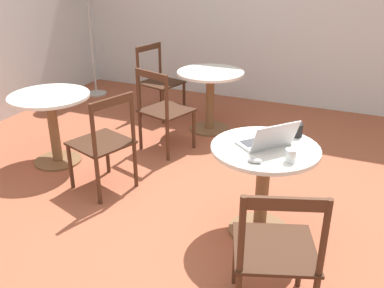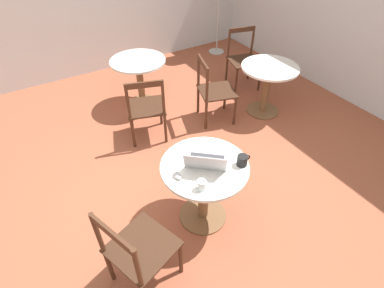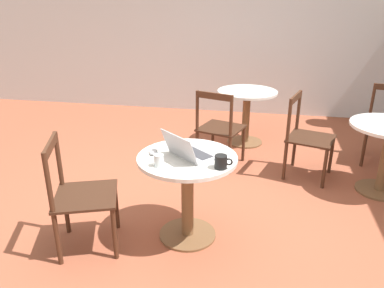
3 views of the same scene
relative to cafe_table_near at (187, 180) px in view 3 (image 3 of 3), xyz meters
The scene contains 11 objects.
ground_plane 0.68m from the cafe_table_near, 105.52° to the left, with size 16.00×16.00×0.00m, color #9E5138.
wall_back 3.75m from the cafe_table_near, 91.86° to the left, with size 9.40×0.06×2.70m.
cafe_table_near is the anchor object (origin of this frame).
cafe_table_far 2.23m from the cafe_table_near, 81.24° to the left, with size 0.77×0.77×0.71m.
chair_near_left 0.83m from the cafe_table_near, 160.17° to the right, with size 0.58×0.58×0.90m.
chair_mid_left 1.68m from the cafe_table_near, 52.46° to the left, with size 0.57×0.57×0.90m.
chair_far_front 1.43m from the cafe_table_near, 86.76° to the left, with size 0.58×0.58×0.90m.
laptop 0.24m from the cafe_table_near, 16.13° to the right, with size 0.45×0.44×0.21m.
mouse 0.34m from the cafe_table_near, behind, with size 0.06×0.10×0.03m.
mug 0.40m from the cafe_table_near, 29.79° to the right, with size 0.13×0.09×0.10m.
drinking_glass 0.36m from the cafe_table_near, 128.68° to the right, with size 0.07×0.07×0.09m.
Camera 3 is at (0.64, -2.98, 1.85)m, focal length 35.00 mm.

